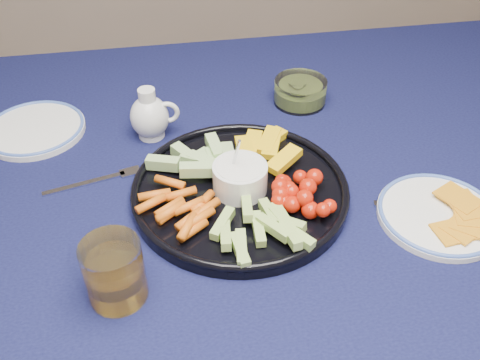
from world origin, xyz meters
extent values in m
cylinder|color=#4C2C19|center=(0.72, 0.42, 0.35)|extent=(0.07, 0.07, 0.70)
cube|color=#4C2C19|center=(0.00, 0.00, 0.72)|extent=(1.60, 1.00, 0.04)
cube|color=black|center=(0.00, 0.00, 0.74)|extent=(1.66, 1.06, 0.01)
cube|color=black|center=(0.00, 0.53, 0.60)|extent=(1.66, 0.01, 0.30)
cylinder|color=black|center=(0.08, -0.04, 0.75)|extent=(0.35, 0.35, 0.02)
torus|color=black|center=(0.08, -0.04, 0.77)|extent=(0.35, 0.35, 0.01)
cylinder|color=white|center=(0.08, -0.04, 0.78)|extent=(0.09, 0.09, 0.05)
cylinder|color=white|center=(0.08, -0.04, 0.80)|extent=(0.08, 0.08, 0.01)
cylinder|color=silver|center=(-0.05, 0.16, 0.75)|extent=(0.05, 0.05, 0.01)
ellipsoid|color=silver|center=(-0.05, 0.16, 0.79)|extent=(0.07, 0.07, 0.08)
cylinder|color=silver|center=(-0.05, 0.16, 0.83)|extent=(0.03, 0.03, 0.03)
torus|color=silver|center=(-0.02, 0.15, 0.80)|extent=(0.04, 0.01, 0.04)
torus|color=#4364BE|center=(-0.05, 0.16, 0.81)|extent=(0.04, 0.04, 0.00)
cylinder|color=white|center=(0.25, 0.22, 0.77)|extent=(0.11, 0.11, 0.05)
cylinder|color=#586A1E|center=(0.25, 0.22, 0.76)|extent=(0.09, 0.09, 0.03)
cylinder|color=white|center=(0.38, -0.14, 0.75)|extent=(0.19, 0.19, 0.01)
torus|color=#4364BE|center=(0.38, -0.14, 0.76)|extent=(0.19, 0.19, 0.01)
cylinder|color=white|center=(-0.11, -0.20, 0.79)|extent=(0.08, 0.08, 0.09)
cylinder|color=#C79217|center=(-0.11, -0.20, 0.77)|extent=(0.07, 0.07, 0.05)
cube|color=silver|center=(-0.17, 0.03, 0.75)|extent=(0.13, 0.04, 0.00)
cube|color=silver|center=(-0.09, 0.05, 0.75)|extent=(0.04, 0.03, 0.00)
cube|color=silver|center=(0.37, -0.11, 0.75)|extent=(0.15, 0.05, 0.00)
cylinder|color=white|center=(-0.27, 0.21, 0.75)|extent=(0.18, 0.18, 0.01)
torus|color=#4364BE|center=(-0.27, 0.21, 0.76)|extent=(0.18, 0.18, 0.01)
camera|label=1|loc=(-0.03, -0.67, 1.33)|focal=40.00mm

